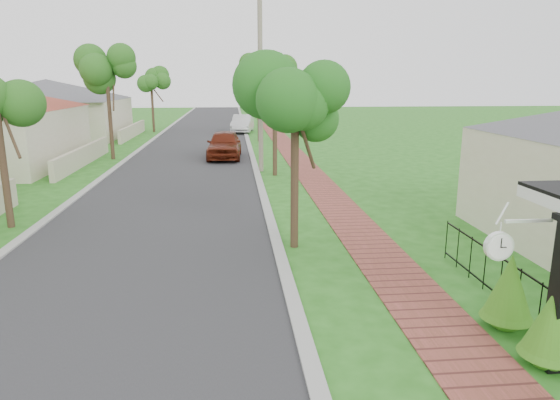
{
  "coord_description": "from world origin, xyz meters",
  "views": [
    {
      "loc": [
        -0.53,
        -7.76,
        4.48
      ],
      "look_at": [
        0.66,
        4.6,
        1.5
      ],
      "focal_mm": 32.0,
      "sensor_mm": 36.0,
      "label": 1
    }
  ],
  "objects_px": {
    "parked_car_white": "(242,124)",
    "utility_pole": "(260,80)",
    "parked_car_red": "(224,145)",
    "near_tree": "(295,110)",
    "station_clock": "(501,244)"
  },
  "relations": [
    {
      "from": "parked_car_white",
      "to": "utility_pole",
      "type": "height_order",
      "value": "utility_pole"
    },
    {
      "from": "parked_car_red",
      "to": "utility_pole",
      "type": "distance_m",
      "value": 6.15
    },
    {
      "from": "near_tree",
      "to": "station_clock",
      "type": "height_order",
      "value": "near_tree"
    },
    {
      "from": "parked_car_white",
      "to": "station_clock",
      "type": "bearing_deg",
      "value": -77.19
    },
    {
      "from": "station_clock",
      "to": "parked_car_red",
      "type": "bearing_deg",
      "value": 101.84
    },
    {
      "from": "parked_car_red",
      "to": "utility_pole",
      "type": "height_order",
      "value": "utility_pole"
    },
    {
      "from": "parked_car_red",
      "to": "station_clock",
      "type": "bearing_deg",
      "value": -75.65
    },
    {
      "from": "parked_car_red",
      "to": "utility_pole",
      "type": "relative_size",
      "value": 0.54
    },
    {
      "from": "near_tree",
      "to": "station_clock",
      "type": "xyz_separation_m",
      "value": [
        2.57,
        -5.87,
        -1.78
      ]
    },
    {
      "from": "parked_car_red",
      "to": "parked_car_white",
      "type": "distance_m",
      "value": 15.06
    },
    {
      "from": "parked_car_red",
      "to": "parked_car_white",
      "type": "height_order",
      "value": "parked_car_red"
    },
    {
      "from": "utility_pole",
      "to": "station_clock",
      "type": "height_order",
      "value": "utility_pole"
    },
    {
      "from": "station_clock",
      "to": "near_tree",
      "type": "bearing_deg",
      "value": 113.65
    },
    {
      "from": "parked_car_white",
      "to": "near_tree",
      "type": "height_order",
      "value": "near_tree"
    },
    {
      "from": "near_tree",
      "to": "station_clock",
      "type": "bearing_deg",
      "value": -66.35
    }
  ]
}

